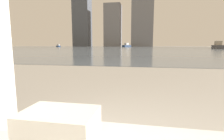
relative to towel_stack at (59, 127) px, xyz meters
name	(u,v)px	position (x,y,z in m)	size (l,w,h in m)	color
towel_stack	(59,127)	(0.00, 0.00, 0.00)	(0.27, 0.18, 0.12)	silver
harbor_water	(144,48)	(0.03, 61.24, -0.55)	(180.00, 110.00, 0.01)	slate
harbor_boat_0	(58,46)	(-41.27, 79.02, -0.08)	(1.81, 3.64, 1.30)	navy
harbor_boat_1	(218,46)	(17.34, 45.12, 0.10)	(2.07, 4.97, 1.82)	#4C4C51
harbor_boat_2	(127,46)	(-8.12, 81.18, 0.12)	(4.00, 5.16, 1.87)	navy
skyline_tower_1	(113,26)	(-21.10, 117.24, 13.18)	(10.68, 10.82, 27.47)	slate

